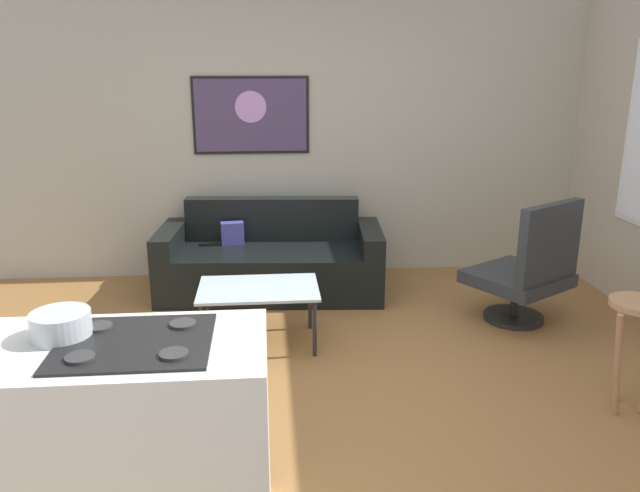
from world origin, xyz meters
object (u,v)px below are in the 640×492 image
at_px(mixing_bowl, 61,325).
at_px(wall_painting, 251,115).
at_px(armchair, 528,270).
at_px(coffee_table, 259,292).
at_px(couch, 271,262).
at_px(bar_stool, 636,327).

xyz_separation_m(mixing_bowl, wall_painting, (0.70, 3.48, 0.53)).
bearing_deg(mixing_bowl, wall_painting, 78.55).
distance_m(armchair, wall_painting, 2.77).
height_order(armchair, mixing_bowl, mixing_bowl).
height_order(coffee_table, armchair, armchair).
bearing_deg(couch, bar_stool, -46.39).
distance_m(armchair, bar_stool, 1.29).
bearing_deg(couch, coffee_table, -95.19).
height_order(couch, wall_painting, wall_painting).
xyz_separation_m(armchair, bar_stool, (0.10, -1.29, 0.09)).
distance_m(couch, coffee_table, 1.09).
distance_m(bar_stool, wall_painting, 3.63).
xyz_separation_m(coffee_table, mixing_bowl, (-0.75, -1.87, 0.59)).
xyz_separation_m(couch, mixing_bowl, (-0.85, -2.95, 0.72)).
relative_size(armchair, bar_stool, 1.45).
relative_size(couch, bar_stool, 2.88).
bearing_deg(bar_stool, mixing_bowl, -165.19).
xyz_separation_m(armchair, mixing_bowl, (-2.83, -2.06, 0.55)).
relative_size(couch, mixing_bowl, 8.43).
bearing_deg(wall_painting, mixing_bowl, -101.45).
distance_m(couch, wall_painting, 1.36).
bearing_deg(wall_painting, couch, -74.28).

